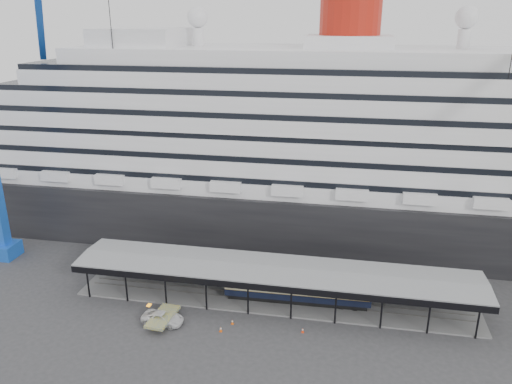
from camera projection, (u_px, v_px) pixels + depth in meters
ground at (268, 320)px, 65.76m from camera, size 200.00×200.00×0.00m
cruise_ship at (299, 131)px, 89.29m from camera, size 130.00×30.00×43.90m
platform_canopy at (274, 285)px, 69.61m from camera, size 56.00×9.18×5.30m
port_truck at (163, 318)px, 64.84m from camera, size 5.69×2.99×1.53m
pullman_carriage at (297, 287)px, 69.02m from camera, size 20.18×3.05×19.76m
traffic_cone_left at (221, 329)px, 63.23m from camera, size 0.39×0.39×0.73m
traffic_cone_mid at (232, 322)px, 64.79m from camera, size 0.38×0.38×0.67m
traffic_cone_right at (303, 330)px, 63.05m from camera, size 0.37×0.37×0.67m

